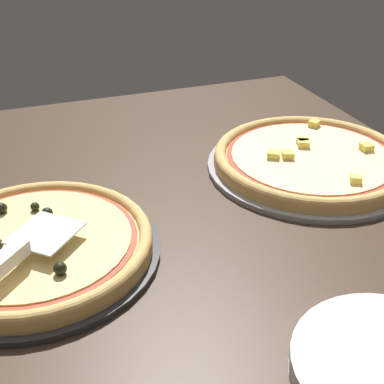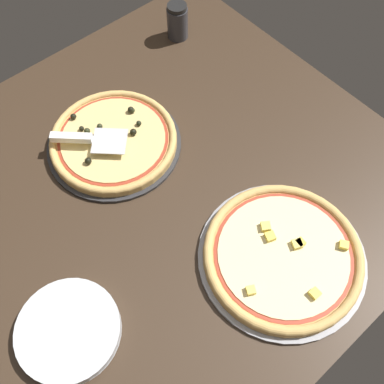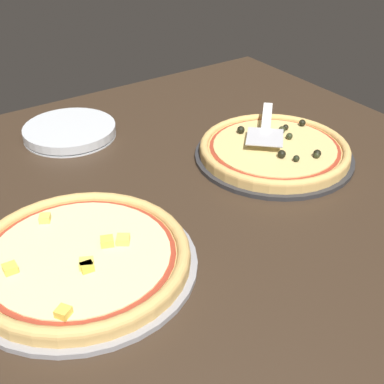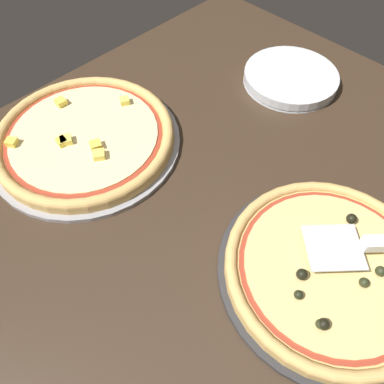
# 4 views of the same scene
# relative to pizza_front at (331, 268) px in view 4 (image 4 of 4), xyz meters

# --- Properties ---
(ground_plane) EXTENTS (1.25, 1.19, 0.04)m
(ground_plane) POSITION_rel_pizza_front_xyz_m (-0.02, 0.18, -0.04)
(ground_plane) COLOR #38281C
(pizza_pan_front) EXTENTS (0.37, 0.37, 0.01)m
(pizza_pan_front) POSITION_rel_pizza_front_xyz_m (0.00, 0.00, -0.02)
(pizza_pan_front) COLOR #2D2D30
(pizza_pan_front) RESTS_ON ground_plane
(pizza_front) EXTENTS (0.35, 0.35, 0.04)m
(pizza_front) POSITION_rel_pizza_front_xyz_m (0.00, 0.00, 0.00)
(pizza_front) COLOR #DBAD60
(pizza_front) RESTS_ON pizza_pan_front
(pizza_pan_back) EXTENTS (0.40, 0.40, 0.01)m
(pizza_pan_back) POSITION_rel_pizza_front_xyz_m (-0.11, 0.54, -0.02)
(pizza_pan_back) COLOR #939399
(pizza_pan_back) RESTS_ON ground_plane
(pizza_back) EXTENTS (0.38, 0.38, 0.03)m
(pizza_back) POSITION_rel_pizza_front_xyz_m (-0.11, 0.54, -0.00)
(pizza_back) COLOR #DBAD60
(pizza_back) RESTS_ON pizza_pan_back
(serving_spatula) EXTENTS (0.18, 0.18, 0.02)m
(serving_spatula) POSITION_rel_pizza_front_xyz_m (0.07, -0.03, 0.03)
(serving_spatula) COLOR silver
(serving_spatula) RESTS_ON pizza_front
(plate_stack) EXTENTS (0.23, 0.23, 0.03)m
(plate_stack) POSITION_rel_pizza_front_xyz_m (0.37, 0.35, -0.01)
(plate_stack) COLOR silver
(plate_stack) RESTS_ON ground_plane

